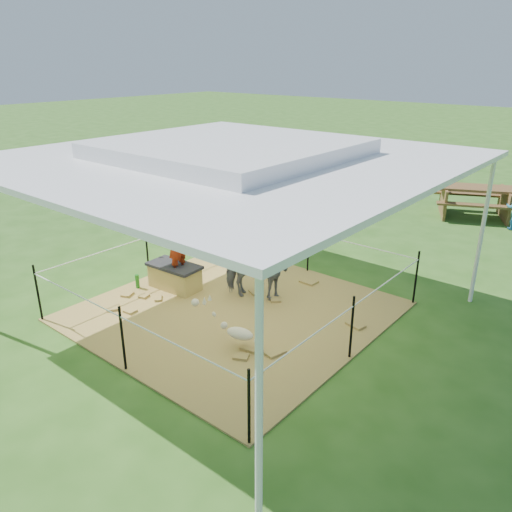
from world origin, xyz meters
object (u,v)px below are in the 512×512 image
Objects in this scene: woman at (176,239)px; picnic_table_near at (473,202)px; straw_bale at (175,277)px; foal at (240,332)px; pony at (256,273)px; green_bottle at (137,281)px.

picnic_table_near is (2.68, 8.36, -0.60)m from woman.
foal is at bearing -19.31° from straw_bale.
straw_bale is 0.83× the size of woman.
pony is (1.48, 0.61, 0.30)m from straw_bale.
straw_bale is 0.79× the size of pony.
pony is 7.87m from picnic_table_near.
foal reaches higher than green_bottle.
straw_bale is at bearing 87.85° from pony.
straw_bale is 1.63m from pony.
pony is at bearing 109.94° from woman.
pony is (2.03, 1.06, 0.38)m from green_bottle.
pony reaches higher than picnic_table_near.
pony is 0.60× the size of picnic_table_near.
green_bottle is at bearing 93.06° from pony.
green_bottle is 0.22× the size of pony.
foal is 0.51× the size of picnic_table_near.
woman is at bearing 148.38° from foal.
straw_bale is 0.93× the size of foal.
picnic_table_near is at bearing 158.40° from woman.
picnic_table_near reaches higher than green_bottle.
pony is at bearing 27.52° from green_bottle.
picnic_table_near is at bearing 69.29° from green_bottle.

